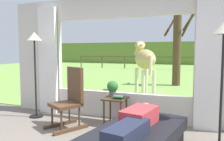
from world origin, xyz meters
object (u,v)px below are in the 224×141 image
(potted_plant, at_px, (113,88))
(floor_lamp_left, at_px, (35,49))
(rocking_chair, at_px, (70,98))
(horse, at_px, (144,60))
(pasture_tree, at_px, (177,47))
(side_table, at_px, (115,103))
(reclining_person, at_px, (136,121))
(book_stack, at_px, (119,97))
(floor_lamp_right, at_px, (223,47))

(potted_plant, xyz_separation_m, floor_lamp_left, (-1.68, -0.21, 0.76))
(rocking_chair, bearing_deg, horse, 108.30)
(pasture_tree, bearing_deg, side_table, -97.26)
(reclining_person, relative_size, potted_plant, 4.48)
(side_table, relative_size, pasture_tree, 0.18)
(side_table, bearing_deg, book_stack, -32.59)
(floor_lamp_left, bearing_deg, floor_lamp_right, -5.17)
(potted_plant, bearing_deg, side_table, -36.87)
(reclining_person, height_order, pasture_tree, pasture_tree)
(book_stack, bearing_deg, floor_lamp_left, -177.14)
(floor_lamp_right, bearing_deg, floor_lamp_left, 174.83)
(potted_plant, distance_m, horse, 2.89)
(rocking_chair, height_order, book_stack, rocking_chair)
(side_table, height_order, floor_lamp_right, floor_lamp_right)
(reclining_person, bearing_deg, side_table, 131.36)
(horse, bearing_deg, floor_lamp_right, -88.58)
(book_stack, height_order, floor_lamp_left, floor_lamp_left)
(book_stack, bearing_deg, rocking_chair, -153.36)
(floor_lamp_right, relative_size, horse, 1.05)
(potted_plant, relative_size, floor_lamp_right, 0.17)
(floor_lamp_left, relative_size, pasture_tree, 0.61)
(floor_lamp_right, xyz_separation_m, pasture_tree, (-1.10, 5.91, 0.10))
(horse, xyz_separation_m, pasture_tree, (0.79, 2.53, 0.43))
(rocking_chair, xyz_separation_m, potted_plant, (0.64, 0.52, 0.16))
(rocking_chair, height_order, pasture_tree, pasture_tree)
(reclining_person, xyz_separation_m, horse, (-0.84, 4.18, 0.63))
(reclining_person, distance_m, side_table, 1.47)
(potted_plant, bearing_deg, rocking_chair, -140.79)
(potted_plant, xyz_separation_m, book_stack, (0.17, -0.12, -0.15))
(rocking_chair, bearing_deg, floor_lamp_right, 28.62)
(side_table, distance_m, potted_plant, 0.29)
(book_stack, relative_size, pasture_tree, 0.07)
(side_table, height_order, potted_plant, potted_plant)
(side_table, distance_m, floor_lamp_left, 2.05)
(rocking_chair, distance_m, potted_plant, 0.84)
(side_table, relative_size, book_stack, 2.70)
(floor_lamp_left, xyz_separation_m, pasture_tree, (2.45, 5.59, 0.12))
(floor_lamp_left, bearing_deg, reclining_person, -24.08)
(side_table, height_order, pasture_tree, pasture_tree)
(rocking_chair, distance_m, side_table, 0.86)
(rocking_chair, distance_m, book_stack, 0.90)
(potted_plant, bearing_deg, horse, 90.28)
(floor_lamp_right, bearing_deg, book_stack, 166.36)
(rocking_chair, relative_size, floor_lamp_left, 0.62)
(reclining_person, xyz_separation_m, book_stack, (-0.65, 1.21, 0.03))
(pasture_tree, bearing_deg, book_stack, -96.27)
(horse, distance_m, pasture_tree, 2.69)
(reclining_person, height_order, side_table, reclining_person)
(rocking_chair, relative_size, horse, 0.64)
(reclining_person, distance_m, horse, 4.31)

